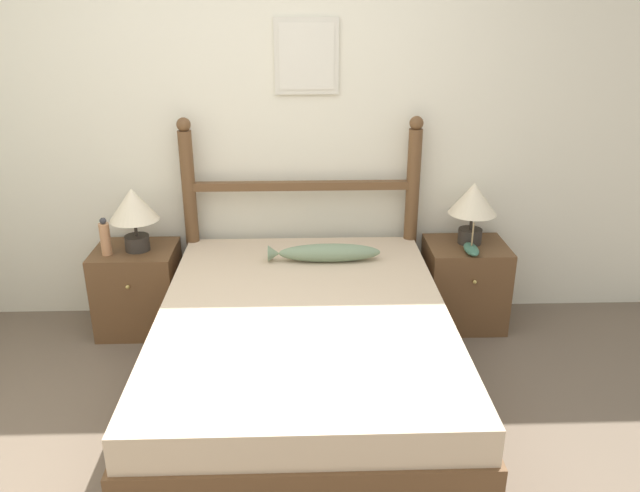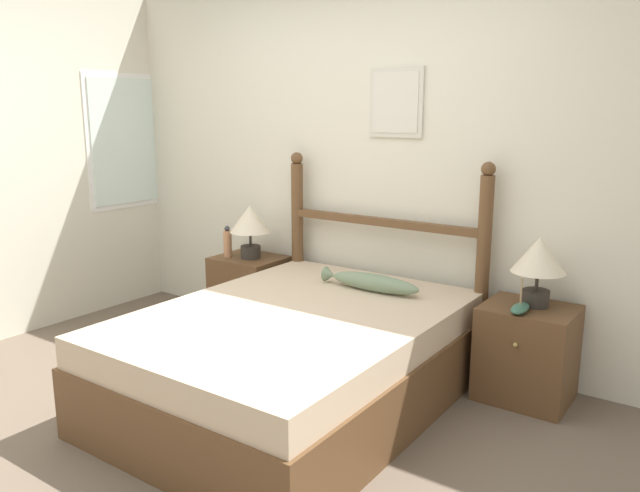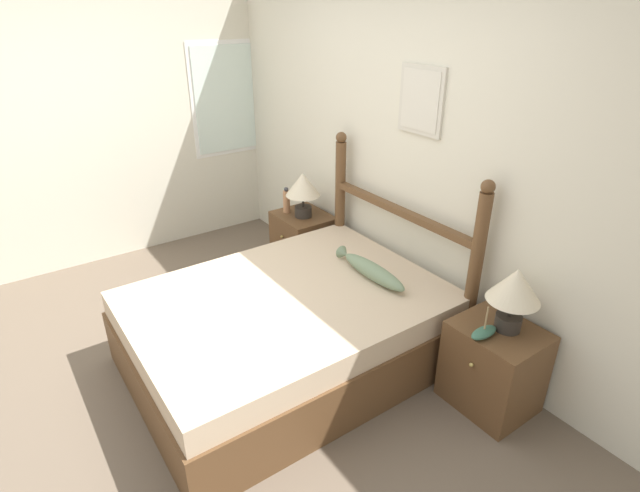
{
  "view_description": "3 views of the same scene",
  "coord_description": "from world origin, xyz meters",
  "px_view_note": "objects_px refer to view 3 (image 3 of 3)",
  "views": [
    {
      "loc": [
        0.22,
        -2.15,
        2.0
      ],
      "look_at": [
        0.33,
        1.0,
        0.74
      ],
      "focal_mm": 35.0,
      "sensor_mm": 36.0,
      "label": 1
    },
    {
      "loc": [
        2.23,
        -1.94,
        1.63
      ],
      "look_at": [
        0.18,
        0.97,
        0.85
      ],
      "focal_mm": 35.0,
      "sensor_mm": 36.0,
      "label": 2
    },
    {
      "loc": [
        2.62,
        -0.76,
        2.26
      ],
      "look_at": [
        0.14,
        0.98,
        0.76
      ],
      "focal_mm": 28.0,
      "sensor_mm": 36.0,
      "label": 3
    }
  ],
  "objects_px": {
    "bottle": "(287,201)",
    "model_boat": "(484,332)",
    "bed": "(288,329)",
    "fish_pillow": "(371,270)",
    "table_lamp_left": "(303,187)",
    "nightstand_right": "(493,367)",
    "table_lamp_right": "(515,289)",
    "nightstand_left": "(303,243)"
  },
  "relations": [
    {
      "from": "bed",
      "to": "fish_pillow",
      "type": "relative_size",
      "value": 3.02
    },
    {
      "from": "fish_pillow",
      "to": "model_boat",
      "type": "bearing_deg",
      "value": 4.99
    },
    {
      "from": "bottle",
      "to": "fish_pillow",
      "type": "height_order",
      "value": "bottle"
    },
    {
      "from": "bottle",
      "to": "bed",
      "type": "bearing_deg",
      "value": -31.67
    },
    {
      "from": "bottle",
      "to": "table_lamp_right",
      "type": "bearing_deg",
      "value": 2.89
    },
    {
      "from": "table_lamp_left",
      "to": "fish_pillow",
      "type": "distance_m",
      "value": 1.19
    },
    {
      "from": "nightstand_right",
      "to": "table_lamp_left",
      "type": "distance_m",
      "value": 2.13
    },
    {
      "from": "table_lamp_left",
      "to": "table_lamp_right",
      "type": "xyz_separation_m",
      "value": [
        2.07,
        0.05,
        0.0
      ]
    },
    {
      "from": "table_lamp_left",
      "to": "model_boat",
      "type": "relative_size",
      "value": 2.01
    },
    {
      "from": "nightstand_right",
      "to": "bottle",
      "type": "distance_m",
      "value": 2.26
    },
    {
      "from": "bottle",
      "to": "model_boat",
      "type": "height_order",
      "value": "bottle"
    },
    {
      "from": "nightstand_left",
      "to": "table_lamp_right",
      "type": "xyz_separation_m",
      "value": [
        2.1,
        0.03,
        0.54
      ]
    },
    {
      "from": "table_lamp_left",
      "to": "bottle",
      "type": "height_order",
      "value": "table_lamp_left"
    },
    {
      "from": "table_lamp_right",
      "to": "model_boat",
      "type": "relative_size",
      "value": 2.01
    },
    {
      "from": "table_lamp_left",
      "to": "fish_pillow",
      "type": "height_order",
      "value": "table_lamp_left"
    },
    {
      "from": "table_lamp_left",
      "to": "model_boat",
      "type": "height_order",
      "value": "table_lamp_left"
    },
    {
      "from": "bed",
      "to": "model_boat",
      "type": "xyz_separation_m",
      "value": [
        1.03,
        0.67,
        0.31
      ]
    },
    {
      "from": "bottle",
      "to": "fish_pillow",
      "type": "distance_m",
      "value": 1.33
    },
    {
      "from": "nightstand_right",
      "to": "table_lamp_right",
      "type": "distance_m",
      "value": 0.55
    },
    {
      "from": "bed",
      "to": "nightstand_left",
      "type": "relative_size",
      "value": 3.65
    },
    {
      "from": "table_lamp_right",
      "to": "fish_pillow",
      "type": "xyz_separation_m",
      "value": [
        -0.92,
        -0.25,
        -0.22
      ]
    },
    {
      "from": "table_lamp_left",
      "to": "bottle",
      "type": "distance_m",
      "value": 0.24
    },
    {
      "from": "table_lamp_left",
      "to": "table_lamp_right",
      "type": "height_order",
      "value": "same"
    },
    {
      "from": "model_boat",
      "to": "table_lamp_left",
      "type": "bearing_deg",
      "value": 176.63
    },
    {
      "from": "nightstand_right",
      "to": "bottle",
      "type": "xyz_separation_m",
      "value": [
        -2.23,
        -0.08,
        0.38
      ]
    },
    {
      "from": "bed",
      "to": "fish_pillow",
      "type": "xyz_separation_m",
      "value": [
        0.14,
        0.6,
        0.33
      ]
    },
    {
      "from": "bed",
      "to": "table_lamp_left",
      "type": "xyz_separation_m",
      "value": [
        -1.01,
        0.8,
        0.55
      ]
    },
    {
      "from": "bed",
      "to": "bottle",
      "type": "xyz_separation_m",
      "value": [
        -1.18,
        0.73,
        0.39
      ]
    },
    {
      "from": "table_lamp_left",
      "to": "model_boat",
      "type": "xyz_separation_m",
      "value": [
        2.04,
        -0.12,
        -0.24
      ]
    },
    {
      "from": "bed",
      "to": "table_lamp_left",
      "type": "distance_m",
      "value": 1.4
    },
    {
      "from": "table_lamp_left",
      "to": "nightstand_left",
      "type": "bearing_deg",
      "value": 153.22
    },
    {
      "from": "table_lamp_right",
      "to": "nightstand_right",
      "type": "bearing_deg",
      "value": -118.59
    },
    {
      "from": "bottle",
      "to": "fish_pillow",
      "type": "relative_size",
      "value": 0.35
    },
    {
      "from": "nightstand_left",
      "to": "nightstand_right",
      "type": "bearing_deg",
      "value": 0.0
    },
    {
      "from": "nightstand_right",
      "to": "model_boat",
      "type": "bearing_deg",
      "value": -96.27
    },
    {
      "from": "table_lamp_right",
      "to": "bed",
      "type": "bearing_deg",
      "value": -141.54
    },
    {
      "from": "bed",
      "to": "model_boat",
      "type": "distance_m",
      "value": 1.27
    },
    {
      "from": "bed",
      "to": "fish_pillow",
      "type": "distance_m",
      "value": 0.69
    },
    {
      "from": "table_lamp_right",
      "to": "fish_pillow",
      "type": "distance_m",
      "value": 0.98
    },
    {
      "from": "model_boat",
      "to": "bottle",
      "type": "bearing_deg",
      "value": 178.58
    },
    {
      "from": "table_lamp_left",
      "to": "fish_pillow",
      "type": "relative_size",
      "value": 0.59
    },
    {
      "from": "bed",
      "to": "nightstand_right",
      "type": "distance_m",
      "value": 1.32
    }
  ]
}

